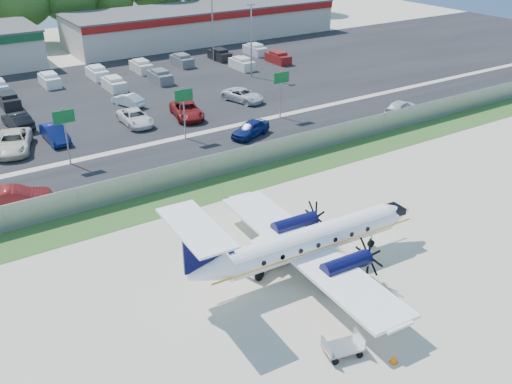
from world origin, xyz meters
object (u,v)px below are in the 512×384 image
pushback_tug (260,256)px  baggage_cart_near (332,272)px  baggage_cart_far (343,347)px  aircraft (307,242)px

pushback_tug → baggage_cart_near: size_ratio=1.62×
pushback_tug → baggage_cart_far: 8.70m
baggage_cart_near → pushback_tug: bearing=130.0°
baggage_cart_near → baggage_cart_far: 6.40m
aircraft → baggage_cart_far: 7.60m
aircraft → baggage_cart_near: bearing=-65.3°
pushback_tug → baggage_cart_near: 4.46m
aircraft → baggage_cart_far: bearing=-113.2°
baggage_cart_far → baggage_cart_near: bearing=55.0°
baggage_cart_near → baggage_cart_far: size_ratio=0.93×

